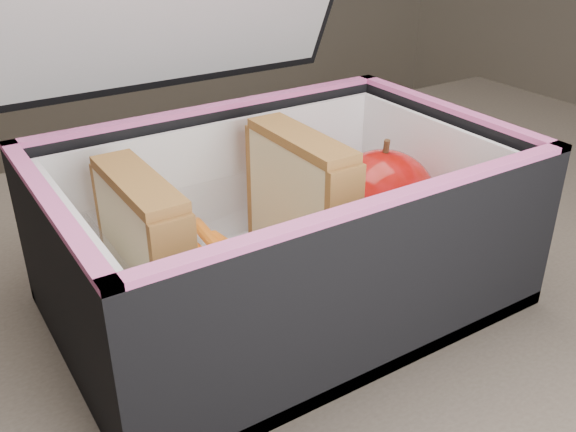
# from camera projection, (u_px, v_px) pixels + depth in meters

# --- Properties ---
(kitchen_table) EXTENTS (1.20, 0.80, 0.75)m
(kitchen_table) POSITION_uv_depth(u_px,v_px,m) (321.00, 403.00, 0.52)
(kitchen_table) COLOR brown
(kitchen_table) RESTS_ON ground
(lunch_bag) EXTENTS (0.32, 0.30, 0.31)m
(lunch_bag) POSITION_uv_depth(u_px,v_px,m) (280.00, 216.00, 0.46)
(lunch_bag) COLOR black
(lunch_bag) RESTS_ON kitchen_table
(plastic_tub) EXTENTS (0.16, 0.12, 0.07)m
(plastic_tub) POSITION_uv_depth(u_px,v_px,m) (229.00, 258.00, 0.45)
(plastic_tub) COLOR white
(plastic_tub) RESTS_ON lunch_bag
(sandwich_left) EXTENTS (0.03, 0.10, 0.11)m
(sandwich_left) POSITION_uv_depth(u_px,v_px,m) (145.00, 254.00, 0.41)
(sandwich_left) COLOR beige
(sandwich_left) RESTS_ON plastic_tub
(sandwich_right) EXTENTS (0.03, 0.10, 0.11)m
(sandwich_right) POSITION_uv_depth(u_px,v_px,m) (300.00, 207.00, 0.47)
(sandwich_right) COLOR beige
(sandwich_right) RESTS_ON plastic_tub
(carrot_sticks) EXTENTS (0.04, 0.13, 0.03)m
(carrot_sticks) POSITION_uv_depth(u_px,v_px,m) (235.00, 277.00, 0.45)
(carrot_sticks) COLOR #F35F07
(carrot_sticks) RESTS_ON plastic_tub
(paper_napkin) EXTENTS (0.09, 0.10, 0.01)m
(paper_napkin) POSITION_uv_depth(u_px,v_px,m) (382.00, 241.00, 0.53)
(paper_napkin) COLOR white
(paper_napkin) RESTS_ON lunch_bag
(red_apple) EXTENTS (0.11, 0.11, 0.09)m
(red_apple) POSITION_uv_depth(u_px,v_px,m) (383.00, 198.00, 0.51)
(red_apple) COLOR #8F0B00
(red_apple) RESTS_ON paper_napkin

